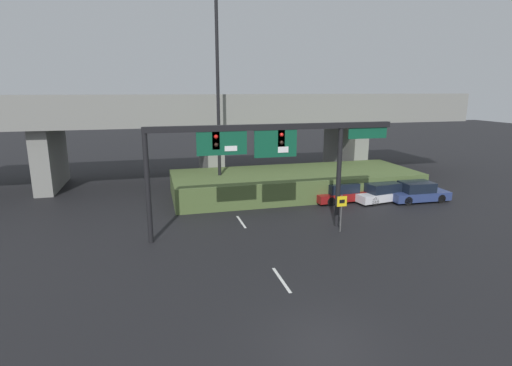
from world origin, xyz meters
The scene contains 10 objects.
ground_plane centered at (0.00, 0.00, 0.00)m, with size 160.00×160.00×0.00m, color black.
lane_markings centered at (0.00, 12.45, 0.00)m, with size 0.14×34.50×0.01m.
signal_gantry centered at (0.90, 10.33, 4.98)m, with size 14.11×0.44×6.20m.
speed_limit_sign centered at (5.18, 9.28, 1.43)m, with size 0.60×0.11×2.19m.
highway_light_pole_near centered at (-0.28, 18.65, 8.11)m, with size 0.70×0.36×15.46m.
overpass_bridge centered at (0.00, 25.14, 5.38)m, with size 47.12×8.56×7.68m.
grass_embankment centered at (5.69, 18.30, 0.86)m, with size 19.10×6.98×1.71m.
parked_sedan_near_right centered at (8.18, 15.22, 0.65)m, with size 4.57×2.13×1.41m.
parked_sedan_mid_right centered at (11.17, 14.56, 0.65)m, with size 5.00×2.60×1.40m.
parked_sedan_far_right centered at (13.60, 13.81, 0.67)m, with size 4.40×1.94×1.46m.
Camera 1 is at (-5.07, -10.65, 8.05)m, focal length 28.00 mm.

